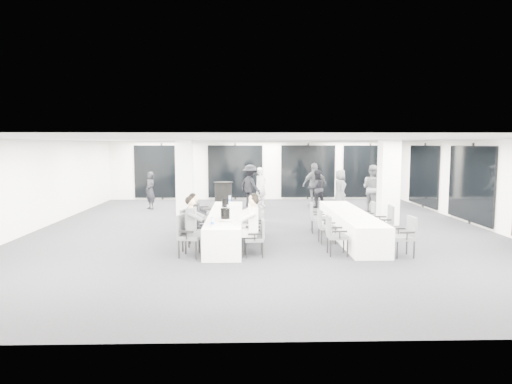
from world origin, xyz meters
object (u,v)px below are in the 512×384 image
chair_main_right_fourth (255,216)px  chair_side_left_near (334,233)px  chair_side_left_mid (324,224)px  standing_guest_a (261,185)px  chair_main_left_fourth (198,216)px  cocktail_table (223,195)px  chair_main_right_near (257,235)px  chair_main_right_mid (256,222)px  chair_main_right_far (254,214)px  standing_guest_c (250,183)px  chair_side_left_far (316,216)px  standing_guest_h (373,185)px  standing_guest_b (317,186)px  chair_main_right_second (257,228)px  standing_guest_d (315,182)px  chair_side_right_near (406,234)px  chair_side_right_far (369,215)px  chair_main_left_far (201,211)px  standing_guest_g (150,188)px  standing_guest_e (340,186)px  chair_main_left_second (190,227)px  ice_bucket_far (225,203)px  chair_main_left_mid (194,222)px  banquet_table_side (350,225)px  banquet_table_main (226,226)px  chair_main_left_near (187,233)px  chair_side_right_mid (385,221)px  ice_bucket_near (225,213)px

chair_main_right_fourth → chair_side_left_near: (1.84, -2.50, -0.01)m
chair_side_left_mid → standing_guest_a: standing_guest_a is taller
chair_main_left_fourth → cocktail_table: bearing=170.7°
chair_main_right_near → chair_main_right_mid: chair_main_right_mid is taller
chair_main_right_far → standing_guest_c: 5.33m
chair_side_left_far → standing_guest_h: size_ratio=0.43×
chair_main_right_near → standing_guest_b: standing_guest_b is taller
chair_main_right_second → chair_side_left_near: (1.83, -0.53, -0.02)m
chair_main_right_fourth → standing_guest_d: (2.69, 6.08, 0.51)m
chair_main_right_near → chair_side_right_near: size_ratio=0.92×
cocktail_table → chair_side_right_far: 6.78m
chair_main_right_second → chair_main_right_fourth: 1.97m
cocktail_table → chair_main_right_fourth: 5.50m
chair_main_left_far → standing_guest_d: 6.80m
standing_guest_c → standing_guest_g: bearing=60.9°
chair_side_left_near → standing_guest_e: size_ratio=0.52×
standing_guest_c → chair_main_right_second: bearing=142.1°
chair_side_right_far → chair_main_left_second: bearing=117.7°
chair_main_right_second → chair_side_left_mid: (1.84, 0.81, -0.05)m
standing_guest_a → ice_bucket_far: 5.65m
chair_side_left_near → standing_guest_b: standing_guest_b is taller
standing_guest_c → standing_guest_h: size_ratio=0.97×
standing_guest_a → chair_side_right_far: bearing=-100.9°
chair_side_right_far → standing_guest_c: bearing=35.6°
chair_main_left_fourth → chair_main_left_mid: bearing=-3.8°
banquet_table_side → chair_main_left_far: chair_main_left_far is taller
chair_main_left_second → chair_main_right_far: bearing=161.9°
cocktail_table → chair_main_right_near: bearing=-81.7°
chair_main_right_mid → standing_guest_c: (-0.05, 7.18, 0.45)m
banquet_table_main → chair_side_right_far: size_ratio=5.54×
chair_main_right_near → chair_main_right_mid: bearing=-2.6°
chair_main_left_near → chair_main_left_mid: bearing=-165.2°
standing_guest_e → cocktail_table: bearing=89.4°
chair_main_left_second → chair_side_right_mid: size_ratio=1.03×
chair_side_left_mid → chair_side_right_far: chair_side_right_far is taller
chair_main_right_far → standing_guest_b: size_ratio=0.48×
banquet_table_main → standing_guest_c: size_ratio=2.47×
standing_guest_b → chair_side_right_far: bearing=82.7°
chair_main_left_fourth → chair_main_right_fourth: bearing=89.0°
standing_guest_b → banquet_table_main: bearing=45.4°
chair_main_right_far → ice_bucket_far: 0.99m
ice_bucket_far → standing_guest_b: bearing=55.0°
chair_side_left_near → standing_guest_a: (-1.44, 8.60, 0.40)m
chair_main_left_far → chair_side_right_mid: 5.55m
chair_main_right_mid → standing_guest_h: standing_guest_h is taller
chair_main_left_near → standing_guest_h: 9.57m
chair_side_right_far → ice_bucket_near: 4.79m
ice_bucket_near → chair_main_left_fourth: bearing=119.5°
standing_guest_h → cocktail_table: bearing=45.2°
cocktail_table → standing_guest_a: bearing=24.6°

